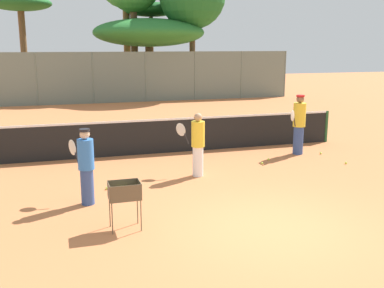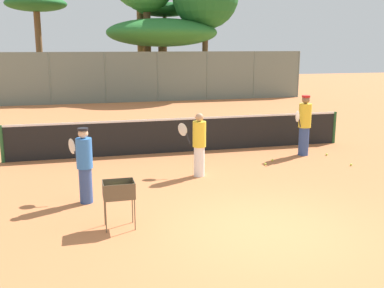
{
  "view_description": "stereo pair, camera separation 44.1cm",
  "coord_description": "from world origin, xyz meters",
  "px_view_note": "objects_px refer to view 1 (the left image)",
  "views": [
    {
      "loc": [
        -3.54,
        -6.85,
        3.26
      ],
      "look_at": [
        -0.58,
        2.92,
        1.0
      ],
      "focal_mm": 42.0,
      "sensor_mm": 36.0,
      "label": 1
    },
    {
      "loc": [
        -3.12,
        -6.97,
        3.26
      ],
      "look_at": [
        -0.58,
        2.92,
        1.0
      ],
      "focal_mm": 42.0,
      "sensor_mm": 36.0,
      "label": 2
    }
  ],
  "objects_px": {
    "tennis_net": "(179,134)",
    "player_red_cap": "(86,165)",
    "ball_cart": "(125,194)",
    "parked_car": "(190,83)",
    "player_white_outfit": "(299,124)",
    "player_yellow_shirt": "(198,144)"
  },
  "relations": [
    {
      "from": "player_red_cap",
      "to": "player_yellow_shirt",
      "type": "height_order",
      "value": "player_yellow_shirt"
    },
    {
      "from": "player_yellow_shirt",
      "to": "player_red_cap",
      "type": "bearing_deg",
      "value": 74.64
    },
    {
      "from": "player_red_cap",
      "to": "player_yellow_shirt",
      "type": "distance_m",
      "value": 3.11
    },
    {
      "from": "player_yellow_shirt",
      "to": "parked_car",
      "type": "distance_m",
      "value": 20.46
    },
    {
      "from": "player_red_cap",
      "to": "ball_cart",
      "type": "distance_m",
      "value": 1.63
    },
    {
      "from": "player_white_outfit",
      "to": "player_yellow_shirt",
      "type": "xyz_separation_m",
      "value": [
        -3.63,
        -1.34,
        -0.11
      ]
    },
    {
      "from": "player_red_cap",
      "to": "ball_cart",
      "type": "height_order",
      "value": "player_red_cap"
    },
    {
      "from": "tennis_net",
      "to": "player_white_outfit",
      "type": "bearing_deg",
      "value": -20.96
    },
    {
      "from": "tennis_net",
      "to": "parked_car",
      "type": "relative_size",
      "value": 2.52
    },
    {
      "from": "player_red_cap",
      "to": "parked_car",
      "type": "xyz_separation_m",
      "value": [
        8.51,
        20.96,
        -0.17
      ]
    },
    {
      "from": "tennis_net",
      "to": "player_white_outfit",
      "type": "height_order",
      "value": "player_white_outfit"
    },
    {
      "from": "player_yellow_shirt",
      "to": "ball_cart",
      "type": "xyz_separation_m",
      "value": [
        -2.26,
        -2.83,
        -0.18
      ]
    },
    {
      "from": "ball_cart",
      "to": "parked_car",
      "type": "xyz_separation_m",
      "value": [
        7.94,
        22.48,
        0.01
      ]
    },
    {
      "from": "player_white_outfit",
      "to": "parked_car",
      "type": "height_order",
      "value": "player_white_outfit"
    },
    {
      "from": "ball_cart",
      "to": "player_red_cap",
      "type": "bearing_deg",
      "value": 110.56
    },
    {
      "from": "tennis_net",
      "to": "ball_cart",
      "type": "xyz_separation_m",
      "value": [
        -2.48,
        -5.48,
        0.09
      ]
    },
    {
      "from": "player_red_cap",
      "to": "player_yellow_shirt",
      "type": "xyz_separation_m",
      "value": [
        2.83,
        1.31,
        -0.0
      ]
    },
    {
      "from": "tennis_net",
      "to": "player_red_cap",
      "type": "xyz_separation_m",
      "value": [
        -3.05,
        -3.96,
        0.28
      ]
    },
    {
      "from": "player_white_outfit",
      "to": "player_yellow_shirt",
      "type": "height_order",
      "value": "player_white_outfit"
    },
    {
      "from": "player_yellow_shirt",
      "to": "parked_car",
      "type": "relative_size",
      "value": 0.38
    },
    {
      "from": "tennis_net",
      "to": "parked_car",
      "type": "bearing_deg",
      "value": 72.2
    },
    {
      "from": "player_white_outfit",
      "to": "player_red_cap",
      "type": "distance_m",
      "value": 6.98
    }
  ]
}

